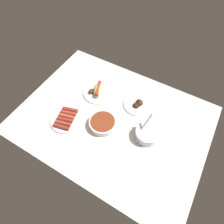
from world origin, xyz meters
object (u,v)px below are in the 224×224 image
at_px(bowl_chili, 103,123).
at_px(bowl_coleslaw, 147,134).
at_px(plate_sausages, 66,119).
at_px(plate_grilled_meat, 138,104).
at_px(plate_hotdog_assembled, 98,91).

bearing_deg(bowl_chili, bowl_coleslaw, -166.26).
distance_m(plate_sausages, plate_grilled_meat, 0.48).
bearing_deg(plate_sausages, bowl_chili, -159.69).
distance_m(plate_hotdog_assembled, plate_sausages, 0.30).
distance_m(plate_hotdog_assembled, plate_grilled_meat, 0.29).
bearing_deg(plate_grilled_meat, bowl_coleslaw, 128.93).
height_order(plate_hotdog_assembled, bowl_chili, plate_hotdog_assembled).
bearing_deg(plate_hotdog_assembled, bowl_coleslaw, 161.61).
relative_size(bowl_chili, plate_grilled_meat, 0.91).
distance_m(bowl_coleslaw, plate_grilled_meat, 0.24).
bearing_deg(bowl_chili, plate_grilled_meat, -115.68).
bearing_deg(plate_grilled_meat, plate_hotdog_assembled, 7.76).
bearing_deg(plate_hotdog_assembled, plate_sausages, 79.53).
xyz_separation_m(plate_hotdog_assembled, bowl_chili, (-0.17, 0.21, 0.01)).
distance_m(bowl_coleslaw, plate_sausages, 0.52).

